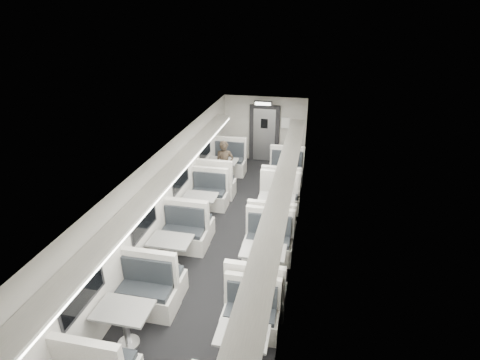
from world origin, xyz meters
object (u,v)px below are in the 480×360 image
at_px(booth_right_a, 283,182).
at_px(booth_right_b, 276,211).
at_px(booth_right_c, 263,265).
at_px(booth_left_c, 171,254).
at_px(exit_sign, 263,103).
at_px(vestibule_door, 264,134).
at_px(booth_left_d, 126,326).
at_px(booth_left_a, 223,172).
at_px(booth_right_d, 242,350).
at_px(booth_left_b, 201,208).
at_px(passenger, 225,166).

relative_size(booth_right_a, booth_right_b, 0.98).
height_order(booth_right_a, booth_right_c, booth_right_a).
bearing_deg(booth_left_c, exit_sign, 81.02).
relative_size(booth_left_c, exit_sign, 3.56).
relative_size(booth_right_a, vestibule_door, 1.07).
distance_m(booth_left_d, booth_right_a, 6.57).
bearing_deg(booth_right_c, vestibule_door, 98.37).
bearing_deg(booth_left_c, vestibule_door, 81.66).
bearing_deg(booth_left_c, booth_right_c, 0.53).
xyz_separation_m(booth_left_a, booth_right_c, (2.00, -4.48, -0.02)).
bearing_deg(vestibule_door, booth_right_d, -83.61).
bearing_deg(booth_left_c, booth_right_b, 49.31).
xyz_separation_m(booth_left_b, vestibule_door, (1.00, 4.70, 0.66)).
height_order(booth_left_a, passenger, passenger).
bearing_deg(booth_left_d, booth_right_a, 72.27).
bearing_deg(booth_left_a, booth_right_d, -73.17).
height_order(booth_right_d, passenger, passenger).
height_order(booth_left_b, booth_left_d, booth_left_d).
relative_size(booth_right_a, booth_right_d, 1.12).
distance_m(booth_left_b, booth_left_d, 4.19).
distance_m(booth_right_b, booth_right_d, 4.44).
bearing_deg(booth_left_d, booth_right_c, 46.33).
bearing_deg(exit_sign, booth_right_b, -75.98).
bearing_deg(exit_sign, booth_left_c, -98.98).
bearing_deg(booth_right_d, booth_right_b, 90.00).
distance_m(booth_right_d, exit_sign, 8.71).
xyz_separation_m(booth_left_d, booth_right_a, (2.00, 6.25, 0.00)).
xyz_separation_m(booth_left_a, booth_right_d, (2.00, -6.61, -0.06)).
bearing_deg(booth_left_b, vestibule_door, 77.99).
distance_m(booth_right_c, vestibule_door, 6.90).
xyz_separation_m(booth_left_a, booth_left_c, (0.00, -4.50, -0.02)).
height_order(booth_left_a, exit_sign, exit_sign).
relative_size(booth_right_c, exit_sign, 3.60).
height_order(booth_left_d, booth_right_c, booth_left_d).
bearing_deg(booth_right_d, vestibule_door, 96.39).
height_order(booth_left_a, booth_right_d, booth_left_a).
xyz_separation_m(booth_right_c, booth_right_d, (0.00, -2.13, -0.04)).
distance_m(booth_left_a, vestibule_door, 2.60).
height_order(booth_left_a, booth_left_c, booth_left_a).
bearing_deg(booth_left_d, booth_left_b, 90.00).
bearing_deg(booth_right_d, booth_left_a, 106.83).
xyz_separation_m(booth_left_d, passenger, (0.16, 6.24, 0.39)).
xyz_separation_m(booth_left_b, booth_left_d, (0.00, -4.19, 0.02)).
bearing_deg(booth_right_b, vestibule_door, 102.55).
bearing_deg(exit_sign, passenger, -111.28).
bearing_deg(booth_right_b, booth_right_d, -90.00).
distance_m(booth_right_c, passenger, 4.55).
height_order(booth_right_b, vestibule_door, vestibule_door).
height_order(booth_right_b, booth_right_d, booth_right_b).
bearing_deg(vestibule_door, exit_sign, -90.00).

